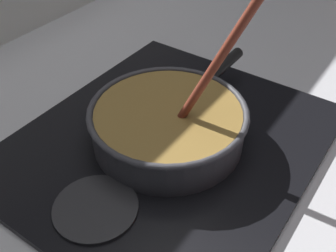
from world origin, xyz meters
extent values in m
cube|color=#B7B7BC|center=(0.00, 0.00, -0.02)|extent=(2.40, 1.60, 0.04)
cube|color=black|center=(-0.03, 0.23, 0.01)|extent=(0.56, 0.48, 0.01)
torus|color=#592D0C|center=(-0.03, 0.23, 0.02)|extent=(0.18, 0.18, 0.01)
cylinder|color=#262628|center=(-0.22, 0.23, 0.01)|extent=(0.13, 0.13, 0.01)
cylinder|color=#38383D|center=(-0.03, 0.23, 0.04)|extent=(0.26, 0.26, 0.06)
cylinder|color=olive|center=(-0.03, 0.23, 0.05)|extent=(0.25, 0.25, 0.06)
torus|color=#38383D|center=(-0.03, 0.23, 0.08)|extent=(0.27, 0.27, 0.01)
cylinder|color=black|center=(0.16, 0.23, 0.07)|extent=(0.12, 0.02, 0.02)
cylinder|color=#EDD88C|center=(0.01, 0.29, 0.07)|extent=(0.03, 0.03, 0.01)
cylinder|color=#EDD88C|center=(0.01, 0.24, 0.07)|extent=(0.03, 0.03, 0.01)
cylinder|color=#EDD88C|center=(-0.04, 0.27, 0.07)|extent=(0.04, 0.04, 0.01)
cylinder|color=#E5CC7A|center=(0.05, 0.26, 0.07)|extent=(0.03, 0.03, 0.01)
cylinder|color=maroon|center=(-0.01, 0.17, 0.17)|extent=(0.07, 0.11, 0.23)
cube|color=brown|center=(-0.03, 0.21, 0.06)|extent=(0.05, 0.05, 0.01)
camera|label=1|loc=(-0.47, -0.07, 0.49)|focal=43.18mm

